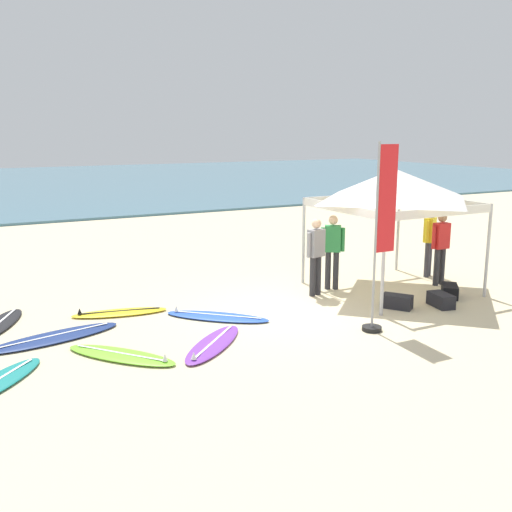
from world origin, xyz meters
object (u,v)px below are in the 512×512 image
person_green (332,247)px  gear_bag_by_pole (397,302)px  person_yellow (429,237)px  gear_bag_on_sand (441,300)px  surfboard_purple (213,344)px  surfboard_blue (217,316)px  surfboard_navy (53,337)px  person_grey (316,252)px  surfboard_yellow (119,313)px  surfboard_black (0,324)px  banner_flag (380,245)px  surfboard_lime (122,355)px  gear_bag_near_tent (450,291)px  canopy_tent (395,185)px  person_red (441,244)px

person_green → gear_bag_by_pole: 2.08m
person_yellow → gear_bag_on_sand: 2.78m
surfboard_purple → surfboard_blue: bearing=63.4°
surfboard_navy → person_grey: bearing=2.4°
person_grey → gear_bag_on_sand: person_grey is taller
surfboard_yellow → surfboard_black: size_ratio=1.00×
surfboard_blue → surfboard_navy: bearing=175.4°
surfboard_blue → person_grey: 2.81m
surfboard_black → banner_flag: size_ratio=0.56×
person_yellow → surfboard_yellow: bearing=176.2°
person_yellow → gear_bag_by_pole: size_ratio=2.85×
surfboard_lime → gear_bag_near_tent: size_ratio=3.21×
person_green → gear_bag_by_pole: (0.32, -1.88, -0.85)m
canopy_tent → surfboard_blue: size_ratio=1.58×
person_green → person_yellow: bearing=-2.4°
person_grey → gear_bag_by_pole: 2.05m
canopy_tent → person_red: canopy_tent is taller
surfboard_black → gear_bag_near_tent: (8.89, -2.51, 0.10)m
gear_bag_near_tent → gear_bag_on_sand: bearing=-148.0°
person_red → surfboard_blue: bearing=178.7°
person_yellow → canopy_tent: bearing=-162.2°
banner_flag → gear_bag_by_pole: banner_flag is taller
surfboard_navy → surfboard_yellow: bearing=32.2°
person_grey → surfboard_lime: bearing=-161.3°
person_green → person_red: (2.45, -0.88, 0.00)m
surfboard_black → person_grey: person_grey is taller
surfboard_yellow → surfboard_blue: bearing=-35.1°
surfboard_purple → person_grey: bearing=29.3°
person_grey → person_yellow: bearing=2.4°
canopy_tent → banner_flag: banner_flag is taller
banner_flag → gear_bag_by_pole: (1.23, 0.87, -1.43)m
canopy_tent → person_yellow: canopy_tent is taller
surfboard_lime → surfboard_blue: (2.19, 1.14, -0.00)m
surfboard_navy → banner_flag: banner_flag is taller
gear_bag_on_sand → gear_bag_by_pole: bearing=158.9°
gear_bag_near_tent → gear_bag_on_sand: (-0.69, -0.43, 0.00)m
surfboard_yellow → gear_bag_by_pole: 5.64m
surfboard_purple → person_grey: person_grey is taller
person_green → banner_flag: banner_flag is taller
surfboard_purple → person_grey: (3.28, 1.84, 0.95)m
canopy_tent → surfboard_purple: bearing=-164.0°
gear_bag_on_sand → surfboard_navy: bearing=167.1°
banner_flag → canopy_tent: bearing=45.2°
gear_bag_by_pole → gear_bag_on_sand: same height
banner_flag → surfboard_blue: bearing=139.3°
surfboard_lime → banner_flag: (4.51, -0.85, 1.54)m
surfboard_yellow → person_yellow: (7.66, -0.50, 0.95)m
surfboard_purple → person_red: (6.36, 1.23, 0.95)m
person_green → person_grey: size_ratio=1.00×
surfboard_yellow → surfboard_purple: bearing=-69.4°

